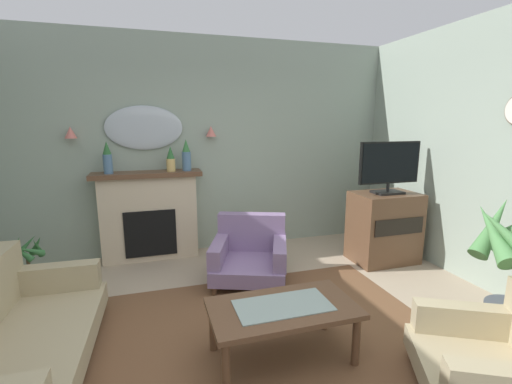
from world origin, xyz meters
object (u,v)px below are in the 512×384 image
fireplace (150,217)px  coffee_table (283,312)px  floral_couch (6,338)px  tv_flatscreen (390,166)px  wall_sconce_right (211,131)px  armchair_beside_couch (250,253)px  mantel_vase_left (107,158)px  mantel_vase_centre (171,160)px  wall_mirror (144,128)px  mantel_vase_right (186,156)px  potted_plant_small_fern (28,261)px  armchair_by_coffee_table (502,359)px  wall_sconce_left (70,132)px  tv_cabinet (384,227)px

fireplace → coffee_table: 2.58m
floral_couch → tv_flatscreen: 4.12m
wall_sconce_right → floral_couch: wall_sconce_right is taller
armchair_beside_couch → mantel_vase_left: bearing=148.2°
mantel_vase_left → mantel_vase_centre: mantel_vase_left is taller
mantel_vase_centre → fireplace: bearing=174.6°
wall_mirror → floral_couch: 2.77m
wall_mirror → wall_sconce_right: bearing=-3.4°
mantel_vase_left → mantel_vase_right: size_ratio=0.98×
mantel_vase_left → wall_mirror: bearing=20.7°
floral_couch → coffee_table: bearing=-10.4°
floral_couch → potted_plant_small_fern: floral_couch is taller
wall_sconce_right → armchair_beside_couch: (0.23, -1.07, -1.35)m
armchair_beside_couch → armchair_by_coffee_table: size_ratio=0.96×
armchair_beside_couch → tv_flatscreen: bearing=-0.3°
wall_sconce_left → potted_plant_small_fern: (-0.42, -0.62, -1.34)m
fireplace → mantel_vase_right: 0.93m
fireplace → mantel_vase_centre: 0.80m
armchair_beside_couch → armchair_by_coffee_table: (1.03, -2.23, 0.00)m
mantel_vase_right → tv_cabinet: size_ratio=0.45×
floral_couch → armchair_beside_couch: 2.33m
potted_plant_small_fern → tv_cabinet: bearing=-6.0°
wall_sconce_left → fireplace: bearing=-6.2°
mantel_vase_centre → potted_plant_small_fern: bearing=-162.2°
mantel_vase_right → potted_plant_small_fern: bearing=-164.1°
wall_mirror → tv_flatscreen: (2.89, -1.13, -0.46)m
wall_mirror → mantel_vase_right: bearing=-18.8°
armchair_by_coffee_table → tv_flatscreen: tv_flatscreen is taller
floral_couch → tv_cabinet: size_ratio=1.94×
wall_sconce_left → wall_sconce_right: (1.70, 0.00, 0.00)m
wall_mirror → tv_flatscreen: size_ratio=1.14×
wall_sconce_left → potted_plant_small_fern: 1.54m
wall_sconce_left → wall_sconce_right: bearing=0.0°
mantel_vase_right → wall_sconce_left: (-1.35, 0.12, 0.31)m
wall_mirror → armchair_beside_couch: (1.08, -1.12, -1.40)m
tv_flatscreen → potted_plant_small_fern: 4.29m
tv_cabinet → mantel_vase_centre: bearing=160.0°
mantel_vase_left → potted_plant_small_fern: 1.42m
coffee_table → potted_plant_small_fern: potted_plant_small_fern is taller
mantel_vase_left → wall_sconce_left: bearing=163.3°
mantel_vase_left → wall_sconce_right: (1.30, 0.12, 0.31)m
wall_sconce_right → potted_plant_small_fern: size_ratio=0.24×
mantel_vase_right → tv_flatscreen: 2.57m
mantel_vase_left → mantel_vase_right: 0.95m
fireplace → wall_sconce_left: 1.38m
tv_cabinet → potted_plant_small_fern: 4.18m
armchair_by_coffee_table → tv_flatscreen: size_ratio=1.31×
mantel_vase_left → wall_mirror: 0.60m
wall_mirror → coffee_table: (0.93, -2.54, -1.33)m
mantel_vase_centre → tv_cabinet: 2.88m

